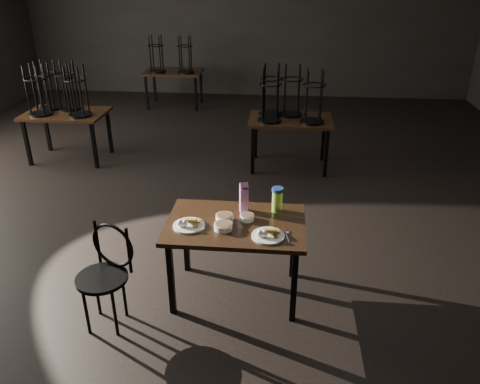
# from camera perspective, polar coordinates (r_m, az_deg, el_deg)

# --- Properties ---
(room) EXTENTS (12.00, 12.04, 3.22)m
(room) POSITION_cam_1_polar(r_m,az_deg,el_deg) (4.99, -6.01, 20.96)
(room) COLOR black
(room) RESTS_ON ground
(main_table) EXTENTS (1.20, 0.80, 0.75)m
(main_table) POSITION_cam_1_polar(r_m,az_deg,el_deg) (4.09, -0.54, -4.70)
(main_table) COLOR black
(main_table) RESTS_ON ground
(plate_left) EXTENTS (0.27, 0.27, 0.09)m
(plate_left) POSITION_cam_1_polar(r_m,az_deg,el_deg) (4.00, -6.30, -3.90)
(plate_left) COLOR white
(plate_left) RESTS_ON main_table
(plate_right) EXTENTS (0.27, 0.27, 0.09)m
(plate_right) POSITION_cam_1_polar(r_m,az_deg,el_deg) (3.84, 3.41, -5.17)
(plate_right) COLOR white
(plate_right) RESTS_ON main_table
(bowl_near) EXTENTS (0.15, 0.15, 0.06)m
(bowl_near) POSITION_cam_1_polar(r_m,az_deg,el_deg) (4.05, -1.91, -3.16)
(bowl_near) COLOR white
(bowl_near) RESTS_ON main_table
(bowl_far) EXTENTS (0.12, 0.12, 0.05)m
(bowl_far) POSITION_cam_1_polar(r_m,az_deg,el_deg) (4.07, 0.87, -3.09)
(bowl_far) COLOR white
(bowl_far) RESTS_ON main_table
(bowl_big) EXTENTS (0.16, 0.16, 0.05)m
(bowl_big) POSITION_cam_1_polar(r_m,az_deg,el_deg) (3.93, -2.06, -4.19)
(bowl_big) COLOR white
(bowl_big) RESTS_ON main_table
(juice_carton) EXTENTS (0.09, 0.09, 0.29)m
(juice_carton) POSITION_cam_1_polar(r_m,az_deg,el_deg) (4.16, 0.47, -0.75)
(juice_carton) COLOR #881871
(juice_carton) RESTS_ON main_table
(water_bottle) EXTENTS (0.11, 0.11, 0.23)m
(water_bottle) POSITION_cam_1_polar(r_m,az_deg,el_deg) (4.19, 4.56, -0.90)
(water_bottle) COLOR #A4D73F
(water_bottle) RESTS_ON main_table
(spoon) EXTENTS (0.05, 0.19, 0.01)m
(spoon) POSITION_cam_1_polar(r_m,az_deg,el_deg) (3.91, 5.82, -4.96)
(spoon) COLOR silver
(spoon) RESTS_ON main_table
(bentwood_chair) EXTENTS (0.46, 0.46, 0.89)m
(bentwood_chair) POSITION_cam_1_polar(r_m,az_deg,el_deg) (4.01, -15.96, -8.93)
(bentwood_chair) COLOR black
(bentwood_chair) RESTS_ON ground
(bg_table_left) EXTENTS (1.20, 0.80, 1.48)m
(bg_table_left) POSITION_cam_1_polar(r_m,az_deg,el_deg) (7.62, -20.76, 9.44)
(bg_table_left) COLOR black
(bg_table_left) RESTS_ON ground
(bg_table_right) EXTENTS (1.20, 0.80, 1.48)m
(bg_table_right) POSITION_cam_1_polar(r_m,az_deg,el_deg) (6.87, 5.96, 9.30)
(bg_table_right) COLOR black
(bg_table_right) RESTS_ON ground
(bg_table_far) EXTENTS (1.20, 0.80, 1.48)m
(bg_table_far) POSITION_cam_1_polar(r_m,az_deg,el_deg) (10.17, -8.17, 14.37)
(bg_table_far) COLOR black
(bg_table_far) RESTS_ON ground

